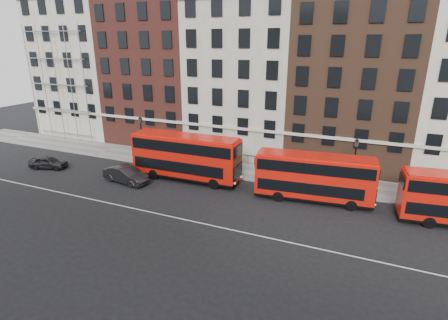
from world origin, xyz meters
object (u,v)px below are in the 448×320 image
at_px(bus_b, 186,156).
at_px(car_rear, 48,162).
at_px(bus_c, 313,177).
at_px(car_front, 126,175).

bearing_deg(bus_b, car_rear, -169.89).
xyz_separation_m(bus_b, bus_c, (12.99, -0.00, -0.24)).
distance_m(bus_c, car_rear, 29.27).
distance_m(bus_c, car_front, 18.59).
relative_size(bus_b, car_front, 2.26).
relative_size(bus_b, car_rear, 2.72).
height_order(car_rear, car_front, car_front).
relative_size(bus_c, car_rear, 2.50).
height_order(bus_b, car_front, bus_b).
bearing_deg(bus_b, bus_c, -1.20).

